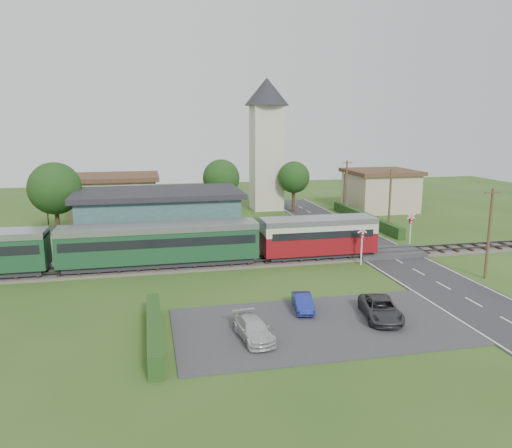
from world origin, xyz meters
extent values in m
plane|color=#2D4C19|center=(0.00, 0.00, 0.00)|extent=(120.00, 120.00, 0.00)
cube|color=#4C443D|center=(0.00, 2.00, 0.10)|extent=(76.00, 3.20, 0.20)
cube|color=#3F3F47|center=(0.00, 1.28, 0.42)|extent=(76.00, 0.08, 0.15)
cube|color=#3F3F47|center=(0.00, 2.72, 0.42)|extent=(76.00, 0.08, 0.15)
cube|color=#28282B|center=(10.00, 0.00, 0.03)|extent=(6.00, 70.00, 0.05)
cube|color=#333335|center=(-1.50, -12.00, 0.04)|extent=(17.00, 9.00, 0.08)
cube|color=#333335|center=(10.00, 2.00, 0.23)|extent=(6.20, 3.40, 0.45)
cube|color=gray|center=(-10.00, 5.20, 0.23)|extent=(30.00, 3.00, 0.45)
cube|color=beige|center=(-18.00, 5.20, 1.65)|extent=(2.00, 2.00, 2.40)
cube|color=#232328|center=(-18.00, 5.20, 2.93)|extent=(2.30, 2.30, 0.15)
cube|color=#2C5958|center=(-10.00, 11.00, 2.40)|extent=(15.00, 8.00, 4.80)
cube|color=#232328|center=(-10.00, 11.00, 5.05)|extent=(16.00, 9.00, 0.50)
cube|color=#232328|center=(-10.00, 7.06, 1.10)|extent=(1.20, 0.12, 2.20)
cube|color=black|center=(-15.00, 7.06, 2.40)|extent=(1.00, 0.12, 1.20)
cube|color=black|center=(-13.00, 7.06, 2.40)|extent=(1.00, 0.12, 1.20)
cube|color=black|center=(-7.00, 7.06, 2.40)|extent=(1.00, 0.12, 1.20)
cube|color=black|center=(-5.00, 7.06, 2.40)|extent=(1.00, 0.12, 1.20)
cube|color=#232328|center=(3.37, 2.00, 0.59)|extent=(9.00, 2.20, 0.50)
cube|color=maroon|center=(3.37, 2.00, 1.59)|extent=(10.00, 2.80, 1.80)
cube|color=beige|center=(3.37, 2.00, 2.84)|extent=(10.00, 2.82, 0.90)
cube|color=black|center=(3.37, 2.00, 2.49)|extent=(9.00, 2.88, 0.60)
cube|color=gray|center=(3.37, 2.00, 3.49)|extent=(10.00, 2.90, 0.45)
cube|color=#232328|center=(-10.23, 2.00, 0.59)|extent=(15.20, 2.20, 0.50)
cube|color=#174024|center=(-10.23, 2.00, 2.09)|extent=(16.00, 2.80, 2.60)
cube|color=black|center=(-10.23, 2.00, 2.49)|extent=(15.40, 2.86, 0.70)
cube|color=gray|center=(-10.23, 2.00, 3.49)|extent=(16.00, 2.90, 0.50)
cube|color=beige|center=(5.00, 28.00, 7.00)|extent=(4.00, 4.00, 14.00)
cone|color=#232328|center=(5.00, 28.00, 15.80)|extent=(6.00, 6.00, 3.60)
cube|color=tan|center=(-15.00, 25.00, 2.50)|extent=(10.00, 8.00, 5.00)
cube|color=#472D1E|center=(-15.00, 25.00, 5.25)|extent=(10.80, 8.80, 0.50)
cube|color=tan|center=(20.00, 24.00, 2.50)|extent=(8.00, 8.00, 5.00)
cube|color=#472D1E|center=(20.00, 24.00, 5.25)|extent=(8.80, 8.80, 0.50)
cube|color=#193814|center=(-11.00, -12.00, 0.60)|extent=(0.80, 9.00, 1.20)
cube|color=#193814|center=(14.20, 16.00, 0.60)|extent=(0.80, 18.00, 1.20)
cube|color=#193814|center=(-10.00, 15.50, 0.65)|extent=(22.00, 0.80, 1.30)
cylinder|color=#332316|center=(-20.00, 14.00, 2.06)|extent=(0.44, 0.44, 4.12)
sphere|color=#143311|center=(-20.00, 14.00, 5.40)|extent=(5.20, 5.20, 5.20)
cylinder|color=#332316|center=(-2.00, 23.00, 1.93)|extent=(0.44, 0.44, 3.85)
sphere|color=#143311|center=(-2.00, 23.00, 5.04)|extent=(4.60, 4.60, 4.60)
cylinder|color=#332316|center=(8.00, 25.00, 1.79)|extent=(0.44, 0.44, 3.58)
sphere|color=#143311|center=(8.00, 25.00, 4.68)|extent=(4.20, 4.20, 4.20)
cylinder|color=#473321|center=(14.20, -6.00, 3.50)|extent=(0.22, 0.22, 7.00)
cube|color=#473321|center=(14.20, -6.00, 6.70)|extent=(1.40, 0.10, 0.10)
cylinder|color=#473321|center=(14.20, 10.00, 3.50)|extent=(0.22, 0.22, 7.00)
cube|color=#473321|center=(14.20, 10.00, 6.70)|extent=(1.40, 0.10, 0.10)
cylinder|color=#473321|center=(14.20, 22.00, 3.50)|extent=(0.22, 0.22, 7.00)
cube|color=#473321|center=(14.20, 22.00, 6.70)|extent=(1.40, 0.10, 0.10)
cylinder|color=silver|center=(6.40, -0.40, 1.50)|extent=(0.12, 0.12, 3.00)
cube|color=#232328|center=(6.40, -0.40, 2.60)|extent=(0.35, 0.18, 0.55)
sphere|color=#FF190C|center=(6.40, -0.52, 2.75)|extent=(0.14, 0.14, 0.14)
sphere|color=#FF190C|center=(6.40, -0.52, 2.45)|extent=(0.14, 0.14, 0.14)
cube|color=silver|center=(6.40, -0.40, 3.00)|extent=(0.84, 0.05, 0.55)
cube|color=silver|center=(6.40, -0.40, 3.00)|extent=(0.84, 0.05, 0.55)
cylinder|color=silver|center=(13.60, 4.40, 1.50)|extent=(0.12, 0.12, 3.00)
cube|color=#232328|center=(13.60, 4.40, 2.60)|extent=(0.35, 0.18, 0.55)
sphere|color=#FF190C|center=(13.60, 4.28, 2.75)|extent=(0.14, 0.14, 0.14)
sphere|color=#FF190C|center=(13.60, 4.28, 2.45)|extent=(0.14, 0.14, 0.14)
cube|color=silver|center=(13.60, 4.40, 3.00)|extent=(0.84, 0.05, 0.55)
cube|color=silver|center=(13.60, 4.40, 3.00)|extent=(0.84, 0.05, 0.55)
cylinder|color=#3F3F47|center=(-22.00, 20.00, 2.50)|extent=(0.14, 0.14, 5.00)
sphere|color=orange|center=(-22.00, 20.00, 5.00)|extent=(0.30, 0.30, 0.30)
cylinder|color=#3F3F47|center=(16.00, 27.00, 2.50)|extent=(0.14, 0.14, 5.00)
sphere|color=orange|center=(16.00, 27.00, 5.00)|extent=(0.30, 0.30, 0.30)
imported|color=navy|center=(9.42, 12.65, 0.66)|extent=(3.80, 2.10, 1.22)
imported|color=navy|center=(-1.66, -9.50, 0.60)|extent=(1.56, 3.26, 1.03)
imported|color=silver|center=(-5.65, -13.00, 0.65)|extent=(2.03, 4.06, 1.13)
imported|color=#313236|center=(2.58, -11.81, 0.69)|extent=(2.89, 4.73, 1.23)
imported|color=gray|center=(-4.37, 5.39, 1.31)|extent=(0.63, 0.42, 1.72)
imported|color=gray|center=(-13.97, 5.35, 1.36)|extent=(0.90, 1.04, 1.82)
camera|label=1|loc=(-11.05, -38.27, 11.90)|focal=35.00mm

